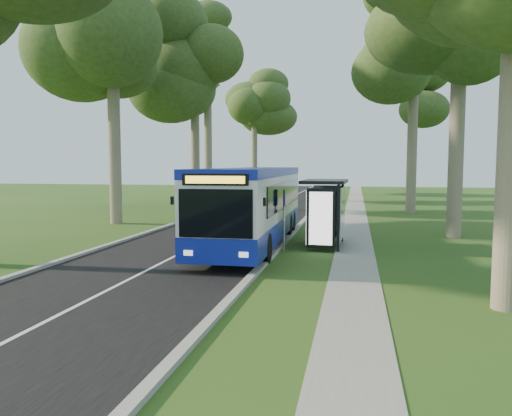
{
  "coord_description": "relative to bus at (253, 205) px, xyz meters",
  "views": [
    {
      "loc": [
        3.0,
        -18.4,
        3.39
      ],
      "look_at": [
        -1.02,
        1.67,
        1.6
      ],
      "focal_mm": 35.0,
      "sensor_mm": 36.0,
      "label": 1
    }
  ],
  "objects": [
    {
      "name": "bus_shelter",
      "position": [
        3.09,
        -0.09,
        0.27
      ],
      "size": [
        1.84,
        3.26,
        2.76
      ],
      "rotation": [
        0.0,
        0.0,
        -0.03
      ],
      "color": "black",
      "rests_on": "ground"
    },
    {
      "name": "centre_line",
      "position": [
        -2.3,
        8.02,
        -1.66
      ],
      "size": [
        0.12,
        100.0,
        0.0
      ],
      "primitive_type": "cube",
      "color": "white",
      "rests_on": "road"
    },
    {
      "name": "car_silver",
      "position": [
        -6.89,
        27.36,
        -0.95
      ],
      "size": [
        1.59,
        4.46,
        1.46
      ],
      "primitive_type": "imported",
      "rotation": [
        0.0,
        0.0,
        -0.01
      ],
      "color": "#A2A5AA",
      "rests_on": "ground"
    },
    {
      "name": "bus",
      "position": [
        0.0,
        0.0,
        0.0
      ],
      "size": [
        2.76,
        12.28,
        3.24
      ],
      "rotation": [
        0.0,
        0.0,
        0.02
      ],
      "color": "silver",
      "rests_on": "ground"
    },
    {
      "name": "tree_west_d",
      "position": [
        -9.8,
        26.02,
        11.79
      ],
      "size": [
        5.2,
        5.2,
        18.23
      ],
      "color": "#7A6B56",
      "rests_on": "ground"
    },
    {
      "name": "tree_west_b",
      "position": [
        -9.3,
        6.02,
        9.88
      ],
      "size": [
        5.2,
        5.2,
        15.62
      ],
      "color": "#7A6B56",
      "rests_on": "ground"
    },
    {
      "name": "litter_bin",
      "position": [
        2.84,
        0.46,
        -1.14
      ],
      "size": [
        0.61,
        0.61,
        1.07
      ],
      "rotation": [
        0.0,
        0.0,
        -0.34
      ],
      "color": "black",
      "rests_on": "ground"
    },
    {
      "name": "car_white",
      "position": [
        -7.46,
        19.02,
        -0.88
      ],
      "size": [
        2.4,
        4.89,
        1.61
      ],
      "primitive_type": "imported",
      "rotation": [
        0.0,
        0.0,
        0.11
      ],
      "color": "white",
      "rests_on": "ground"
    },
    {
      "name": "bus_stop_sign",
      "position": [
        1.5,
        -1.38,
        -0.15
      ],
      "size": [
        0.14,
        0.34,
        2.45
      ],
      "rotation": [
        0.0,
        0.0,
        0.27
      ],
      "color": "gray",
      "rests_on": "ground"
    },
    {
      "name": "footpath",
      "position": [
        4.2,
        8.02,
        -1.67
      ],
      "size": [
        1.5,
        100.0,
        0.02
      ],
      "primitive_type": "cube",
      "color": "gray",
      "rests_on": "ground"
    },
    {
      "name": "tree_east_d",
      "position": [
        9.2,
        28.02,
        8.95
      ],
      "size": [
        5.2,
        5.2,
        14.34
      ],
      "color": "#7A6B56",
      "rests_on": "ground"
    },
    {
      "name": "tree_east_c",
      "position": [
        8.0,
        16.02,
        9.99
      ],
      "size": [
        5.2,
        5.2,
        15.77
      ],
      "color": "#7A6B56",
      "rests_on": "ground"
    },
    {
      "name": "kerb_west",
      "position": [
        -5.8,
        8.02,
        -1.62
      ],
      "size": [
        0.25,
        100.0,
        0.12
      ],
      "primitive_type": "cube",
      "color": "#9E9B93",
      "rests_on": "ground"
    },
    {
      "name": "kerb_east",
      "position": [
        1.2,
        8.02,
        -1.62
      ],
      "size": [
        0.25,
        100.0,
        0.12
      ],
      "primitive_type": "cube",
      "color": "#9E9B93",
      "rests_on": "ground"
    },
    {
      "name": "tree_west_c",
      "position": [
        -7.8,
        16.02,
        8.68
      ],
      "size": [
        5.2,
        5.2,
        13.98
      ],
      "color": "#7A6B56",
      "rests_on": "ground"
    },
    {
      "name": "ground",
      "position": [
        1.2,
        -1.98,
        -1.68
      ],
      "size": [
        120.0,
        120.0,
        0.0
      ],
      "primitive_type": "plane",
      "color": "#234816",
      "rests_on": "ground"
    },
    {
      "name": "tree_west_e",
      "position": [
        -7.3,
        36.02,
        9.56
      ],
      "size": [
        5.2,
        5.2,
        15.17
      ],
      "color": "#7A6B56",
      "rests_on": "ground"
    },
    {
      "name": "road",
      "position": [
        -2.3,
        8.02,
        -1.67
      ],
      "size": [
        7.0,
        100.0,
        0.02
      ],
      "primitive_type": "cube",
      "color": "black",
      "rests_on": "ground"
    }
  ]
}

